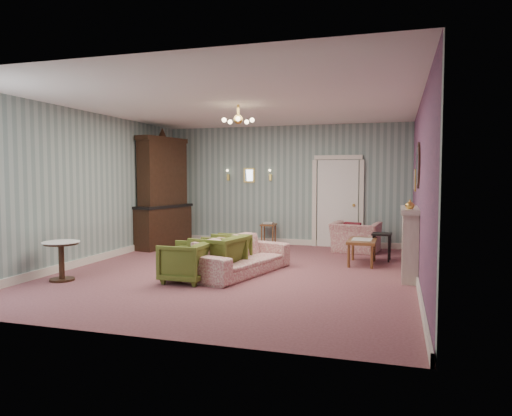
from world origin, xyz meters
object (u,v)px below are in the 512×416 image
(fireplace, at_px, (410,242))
(side_table_black, at_px, (382,247))
(sofa_chintz, at_px, (240,250))
(dresser, at_px, (162,189))
(olive_chair_c, at_px, (227,251))
(coffee_table, at_px, (362,252))
(wingback_chair, at_px, (356,232))
(olive_chair_a, at_px, (185,260))
(pedestal_table, at_px, (62,261))
(olive_chair_b, at_px, (218,254))

(fireplace, relative_size, side_table_black, 2.52)
(sofa_chintz, xyz_separation_m, dresser, (-2.73, 2.39, 0.95))
(olive_chair_c, bearing_deg, dresser, -125.57)
(sofa_chintz, xyz_separation_m, coffee_table, (1.95, 1.50, -0.18))
(wingback_chair, bearing_deg, sofa_chintz, 67.52)
(olive_chair_a, height_order, side_table_black, olive_chair_a)
(pedestal_table, bearing_deg, side_table_black, 34.16)
(sofa_chintz, height_order, side_table_black, sofa_chintz)
(fireplace, distance_m, side_table_black, 1.52)
(olive_chair_c, bearing_deg, coffee_table, 126.01)
(pedestal_table, bearing_deg, sofa_chintz, 27.51)
(olive_chair_c, height_order, wingback_chair, wingback_chair)
(dresser, xyz_separation_m, pedestal_table, (0.16, -3.72, -1.05))
(olive_chair_a, relative_size, side_table_black, 1.26)
(coffee_table, relative_size, pedestal_table, 1.47)
(dresser, bearing_deg, olive_chair_b, -36.81)
(olive_chair_c, distance_m, dresser, 3.40)
(olive_chair_a, bearing_deg, fireplace, 113.79)
(dresser, bearing_deg, coffee_table, 0.22)
(olive_chair_b, relative_size, fireplace, 0.54)
(side_table_black, bearing_deg, olive_chair_b, -138.63)
(wingback_chair, xyz_separation_m, side_table_black, (0.58, -0.99, -0.16))
(olive_chair_a, xyz_separation_m, olive_chair_b, (0.34, 0.55, 0.03))
(olive_chair_a, bearing_deg, olive_chair_c, 165.37)
(wingback_chair, bearing_deg, dresser, 14.79)
(dresser, height_order, side_table_black, dresser)
(wingback_chair, distance_m, pedestal_table, 6.05)
(side_table_black, relative_size, pedestal_table, 0.87)
(olive_chair_a, height_order, sofa_chintz, sofa_chintz)
(sofa_chintz, bearing_deg, olive_chair_b, 152.17)
(wingback_chair, relative_size, side_table_black, 1.82)
(olive_chair_c, relative_size, fireplace, 0.51)
(olive_chair_c, relative_size, wingback_chair, 0.70)
(sofa_chintz, height_order, coffee_table, sofa_chintz)
(olive_chair_b, height_order, wingback_chair, wingback_chair)
(dresser, bearing_deg, wingback_chair, 18.15)
(pedestal_table, bearing_deg, coffee_table, 32.15)
(olive_chair_c, distance_m, pedestal_table, 2.73)
(dresser, xyz_separation_m, coffee_table, (4.67, -0.89, -1.13))
(sofa_chintz, relative_size, fireplace, 1.53)
(olive_chair_b, distance_m, fireplace, 3.19)
(olive_chair_b, height_order, sofa_chintz, sofa_chintz)
(fireplace, distance_m, pedestal_table, 5.68)
(fireplace, bearing_deg, pedestal_table, -160.52)
(olive_chair_a, height_order, olive_chair_c, olive_chair_c)
(olive_chair_b, relative_size, olive_chair_c, 1.07)
(olive_chair_c, relative_size, coffee_table, 0.76)
(olive_chair_b, distance_m, coffee_table, 2.87)
(wingback_chair, height_order, side_table_black, wingback_chair)
(side_table_black, bearing_deg, sofa_chintz, -139.46)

